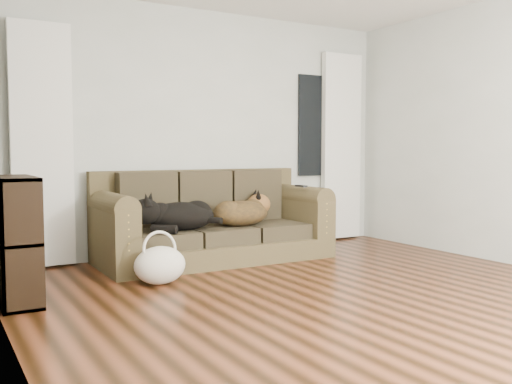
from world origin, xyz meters
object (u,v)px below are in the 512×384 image
sofa (215,216)px  dog_black_lab (177,216)px  dog_shepherd (242,211)px  tote_bag (160,265)px  bookshelf (15,234)px

sofa → dog_black_lab: sofa is taller
dog_shepherd → sofa: bearing=-23.6°
dog_black_lab → tote_bag: 0.78m
dog_shepherd → bookshelf: 2.29m
sofa → dog_shepherd: (0.26, -0.09, 0.04)m
dog_black_lab → bookshelf: (-1.49, -0.58, 0.02)m
dog_black_lab → dog_shepherd: 0.72m
sofa → tote_bag: sofa is taller
dog_shepherd → tote_bag: bearing=24.8°
sofa → bookshelf: (-1.95, -0.69, 0.05)m
dog_black_lab → dog_shepherd: size_ratio=1.03×
tote_bag → bookshelf: size_ratio=0.47×
tote_bag → dog_black_lab: bearing=56.5°
dog_black_lab → tote_bag: size_ratio=1.50×
dog_shepherd → bookshelf: size_ratio=0.69×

